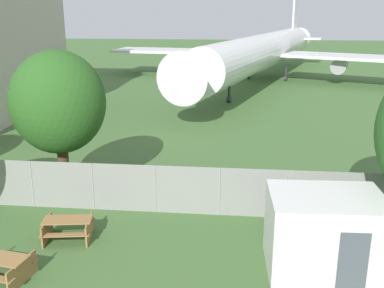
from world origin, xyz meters
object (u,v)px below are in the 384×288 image
(airplane, at_px, (265,51))
(portable_cabin, at_px, (325,233))
(tree_near_hangar, at_px, (58,103))
(picnic_bench_open_grass, at_px, (68,226))

(airplane, distance_m, portable_cabin, 38.69)
(airplane, bearing_deg, tree_near_hangar, -0.41)
(airplane, distance_m, tree_near_hangar, 35.43)
(airplane, height_order, picnic_bench_open_grass, airplane)
(picnic_bench_open_grass, bearing_deg, tree_near_hangar, 112.39)
(portable_cabin, height_order, tree_near_hangar, tree_near_hangar)
(portable_cabin, distance_m, picnic_bench_open_grass, 8.70)
(picnic_bench_open_grass, relative_size, tree_near_hangar, 0.30)
(picnic_bench_open_grass, distance_m, tree_near_hangar, 5.39)
(portable_cabin, relative_size, tree_near_hangar, 0.56)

